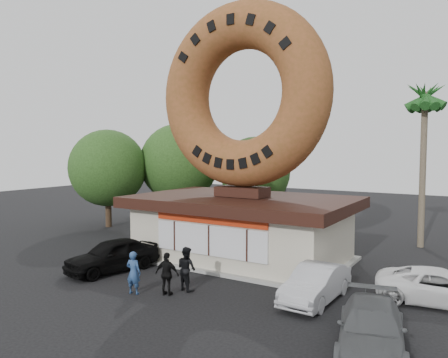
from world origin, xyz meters
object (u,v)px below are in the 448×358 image
car_silver (316,283)px  street_lamp (287,166)px  person_right (167,274)px  car_white (442,287)px  car_black (113,255)px  giant_donut (242,95)px  car_grey (371,328)px  person_left (134,273)px  person_center (186,269)px  donut_shop (242,226)px

car_silver → street_lamp: bearing=119.5°
person_right → car_white: bearing=-166.1°
street_lamp → car_black: street_lamp is taller
person_right → car_silver: (5.19, 2.47, -0.18)m
giant_donut → car_white: bearing=-10.9°
giant_donut → car_grey: (8.22, -7.03, -7.82)m
car_grey → person_left: bearing=167.0°
person_left → car_black: bearing=-42.1°
street_lamp → person_left: size_ratio=4.67×
street_lamp → car_white: street_lamp is taller
person_right → car_white: size_ratio=0.37×
car_white → car_silver: bearing=110.4°
street_lamp → car_silver: street_lamp is taller
car_black → giant_donut: bearing=64.3°
car_silver → car_grey: size_ratio=0.91×
person_center → car_white: size_ratio=0.38×
street_lamp → person_right: street_lamp is taller
car_black → car_grey: size_ratio=0.99×
car_white → giant_donut: bearing=72.3°
giant_donut → person_right: size_ratio=5.48×
person_center → car_white: 9.75m
car_grey → car_white: 5.35m
car_black → car_silver: size_ratio=1.09×
street_lamp → car_white: bearing=-46.1°
person_right → car_silver: 5.75m
car_grey → car_black: bearing=158.5°
donut_shop → street_lamp: street_lamp is taller
giant_donut → car_black: (-4.08, -5.16, -7.71)m
person_center → car_grey: person_center is taller
car_silver → car_grey: bearing=-46.0°
giant_donut → car_silver: giant_donut is taller
person_left → car_white: (10.54, 5.15, -0.21)m
person_left → person_center: bearing=-147.0°
car_black → car_silver: (9.53, 1.20, -0.09)m
donut_shop → car_grey: bearing=-40.5°
donut_shop → car_white: 9.79m
donut_shop → person_center: (0.53, -5.51, -0.87)m
donut_shop → person_left: (-0.99, -6.98, -0.91)m
person_left → car_grey: size_ratio=0.38×
car_grey → car_white: car_grey is taller
donut_shop → giant_donut: giant_donut is taller
person_center → car_grey: (7.70, -1.51, -0.24)m
street_lamp → donut_shop: bearing=-79.5°
donut_shop → person_center: 5.60m
street_lamp → person_left: bearing=-87.1°
street_lamp → car_white: 16.89m
giant_donut → person_left: bearing=-98.0°
person_right → car_grey: bearing=163.4°
donut_shop → person_center: size_ratio=6.26×
donut_shop → person_right: size_ratio=6.56×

